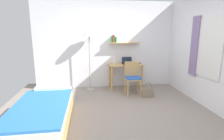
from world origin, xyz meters
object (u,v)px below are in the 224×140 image
standing_lamp (89,36)px  laptop (127,62)px  desk (126,69)px  handbag (148,92)px  desk_chair (133,76)px  water_bottle (114,61)px  bed (43,115)px  book_stack (137,62)px

standing_lamp → laptop: size_ratio=5.81×
desk → handbag: (0.44, -0.78, -0.48)m
desk_chair → handbag: desk_chair is taller
standing_lamp → handbag: (1.49, -0.81, -1.45)m
desk → water_bottle: 0.43m
laptop → handbag: bearing=-63.9°
desk → laptop: bearing=16.9°
laptop → water_bottle: 0.39m
standing_lamp → handbag: 2.23m
bed → book_stack: size_ratio=7.84×
water_bottle → standing_lamp: bearing=177.5°
laptop → book_stack: bearing=1.5°
desk_chair → book_stack: desk_chair is taller
bed → water_bottle: 2.62m
bed → book_stack: bearing=41.3°
standing_lamp → handbag: bearing=-28.5°
book_stack → handbag: bearing=-84.2°
standing_lamp → laptop: 1.34m
desk → water_bottle: size_ratio=4.47×
bed → laptop: bearing=45.3°
water_bottle → book_stack: bearing=2.3°
bed → book_stack: book_stack is taller
desk → standing_lamp: size_ratio=0.55×
standing_lamp → book_stack: size_ratio=7.02×
bed → water_bottle: bearing=51.2°
laptop → book_stack: size_ratio=1.21×
desk_chair → laptop: size_ratio=2.91×
standing_lamp → book_stack: standing_lamp is taller
bed → standing_lamp: 2.57m
desk_chair → water_bottle: (-0.44, 0.49, 0.37)m
desk_chair → book_stack: 0.65m
standing_lamp → handbag: standing_lamp is taller
water_bottle → handbag: water_bottle is taller
handbag → water_bottle: bearing=135.0°
laptop → water_bottle: bearing=-177.1°
desk_chair → handbag: bearing=-40.3°
desk_chair → book_stack: bearing=63.5°
water_bottle → handbag: bearing=-45.0°
bed → desk: (1.93, 1.99, 0.37)m
desk → desk_chair: (0.10, -0.50, -0.11)m
desk → desk_chair: bearing=-79.1°
desk → laptop: 0.21m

